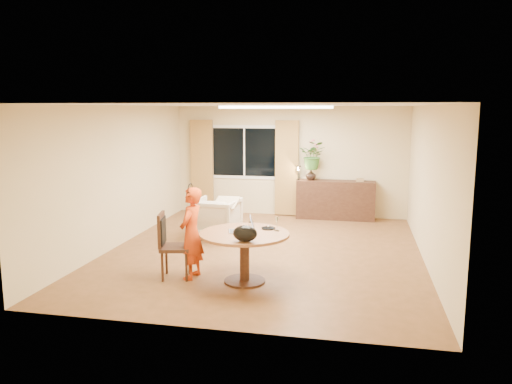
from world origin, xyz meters
TOP-DOWN VIEW (x-y plane):
  - floor at (0.00, 0.00)m, footprint 6.50×6.50m
  - ceiling at (0.00, 0.00)m, footprint 6.50×6.50m
  - wall_back at (0.00, 3.25)m, footprint 5.50×0.00m
  - wall_left at (-2.75, 0.00)m, footprint 0.00×6.50m
  - wall_right at (2.75, 0.00)m, footprint 0.00×6.50m
  - window at (-1.10, 3.23)m, footprint 1.70×0.03m
  - curtain_left at (-2.15, 3.15)m, footprint 0.55×0.08m
  - curtain_right at (-0.05, 3.15)m, footprint 0.55×0.08m
  - ceiling_panel at (0.00, 1.20)m, footprint 2.20×0.35m
  - dining_table at (0.02, -1.60)m, footprint 1.32×1.32m
  - dining_chair at (-1.05, -1.62)m, footprint 0.56×0.53m
  - child at (-0.81, -1.57)m, footprint 0.54×0.38m
  - laptop at (-0.05, -1.56)m, footprint 0.44×0.35m
  - tumbler at (0.07, -1.37)m, footprint 0.09×0.09m
  - wine_glass at (0.46, -1.39)m, footprint 0.08×0.08m
  - pot_lid at (0.31, -1.30)m, footprint 0.21×0.21m
  - handbag at (0.13, -2.08)m, footprint 0.37×0.26m
  - armchair at (-1.12, 0.85)m, footprint 0.91×0.93m
  - throw at (-0.90, 0.77)m, footprint 0.45×0.55m
  - sideboard at (1.12, 3.01)m, footprint 1.79×0.44m
  - vase at (0.54, 3.01)m, footprint 0.26×0.26m
  - bouquet at (0.58, 3.01)m, footprint 0.64×0.57m
  - book_stack at (1.66, 3.01)m, footprint 0.22×0.19m
  - desk_lamp at (0.25, 2.96)m, footprint 0.14×0.14m

SIDE VIEW (x-z plane):
  - floor at x=0.00m, z-range 0.00..0.00m
  - armchair at x=-1.12m, z-range 0.00..0.79m
  - sideboard at x=1.12m, z-range 0.00..0.90m
  - dining_chair at x=-1.05m, z-range 0.00..1.00m
  - dining_table at x=0.02m, z-range 0.22..0.97m
  - child at x=-0.81m, z-range 0.00..1.39m
  - pot_lid at x=0.31m, z-range 0.75..0.79m
  - throw at x=-0.90m, z-range 0.79..0.82m
  - tumbler at x=0.07m, z-range 0.75..0.86m
  - wine_glass at x=0.46m, z-range 0.75..0.97m
  - handbag at x=0.13m, z-range 0.75..0.98m
  - laptop at x=-0.05m, z-range 0.75..1.00m
  - book_stack at x=1.66m, z-range 0.90..0.97m
  - vase at x=0.54m, z-range 0.90..1.14m
  - desk_lamp at x=0.25m, z-range 0.90..1.24m
  - curtain_left at x=-2.15m, z-range 0.02..2.27m
  - curtain_right at x=-0.05m, z-range 0.02..2.27m
  - wall_back at x=0.00m, z-range -1.45..4.05m
  - wall_left at x=-2.75m, z-range -1.95..4.55m
  - wall_right at x=2.75m, z-range -1.95..4.55m
  - bouquet at x=0.58m, z-range 1.14..1.80m
  - window at x=-1.10m, z-range 0.85..2.15m
  - ceiling_panel at x=0.00m, z-range 2.54..2.59m
  - ceiling at x=0.00m, z-range 2.60..2.60m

